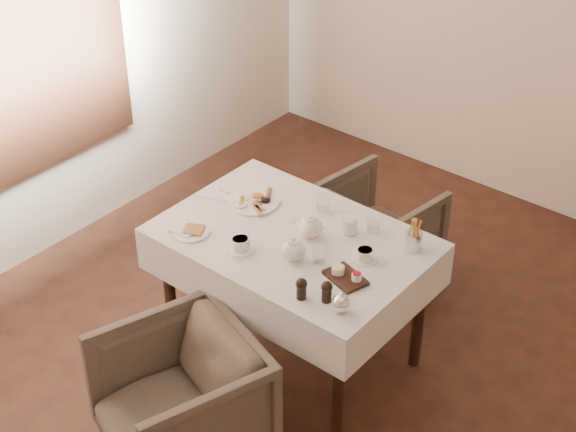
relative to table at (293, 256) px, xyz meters
The scene contains 20 objects.
table is the anchor object (origin of this frame).
armchair_near 0.88m from the table, 89.18° to the right, with size 0.66×0.68×0.62m, color #493E35.
armchair_far 0.95m from the table, 96.06° to the left, with size 0.61×0.63×0.57m, color #493E35.
breakfast_plate 0.38m from the table, 161.96° to the left, with size 0.27×0.27×0.03m.
side_plate 0.52m from the table, 144.73° to the right, with size 0.19×0.19×0.02m.
teapot_centre 0.20m from the table, 38.08° to the left, with size 0.16×0.13×0.13m, color white, non-canonical shape.
teapot_front 0.26m from the table, 50.37° to the right, with size 0.15×0.12×0.12m, color white, non-canonical shape.
creamer 0.32m from the table, 45.92° to the left, with size 0.07×0.07×0.08m, color white.
teacup_near 0.31m from the table, 117.28° to the right, with size 0.13×0.13×0.06m.
teacup_far 0.41m from the table, ahead, with size 0.12×0.12×0.06m.
glass_left 0.32m from the table, 95.38° to the left, with size 0.07×0.07×0.09m, color silver.
glass_mid 0.28m from the table, 20.02° to the right, with size 0.06×0.06×0.09m, color silver.
glass_right 0.43m from the table, 45.65° to the left, with size 0.07×0.07×0.09m, color silver.
condiment_board 0.43m from the table, 15.45° to the right, with size 0.22×0.18×0.05m.
pepper_mill_left 0.50m from the table, 46.52° to the right, with size 0.05×0.05×0.11m, color black, non-canonical shape.
pepper_mill_right 0.54m from the table, 34.28° to the right, with size 0.05×0.05×0.10m, color black, non-canonical shape.
silver_pot 0.62m from the table, 30.84° to the right, with size 0.10×0.08×0.11m, color white, non-canonical shape.
fries_cup 0.61m from the table, 28.93° to the left, with size 0.08×0.08×0.17m.
cutlery_fork 0.49m from the table, 169.39° to the left, with size 0.02×0.20×0.00m, color silver.
cutlery_knife 0.51m from the table, behind, with size 0.02×0.19×0.00m, color silver.
Camera 1 is at (1.70, -2.35, 3.21)m, focal length 55.00 mm.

